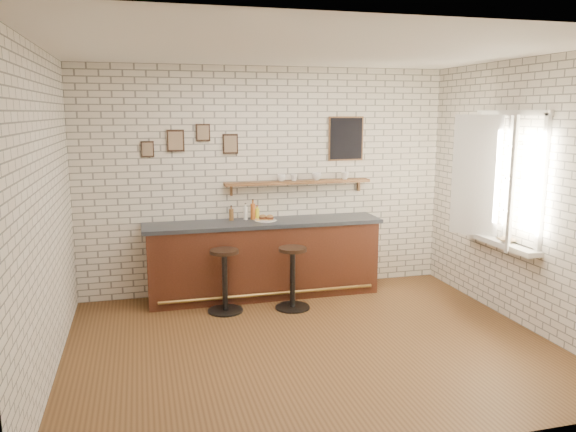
# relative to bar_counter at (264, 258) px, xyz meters

# --- Properties ---
(ground) EXTENTS (5.00, 5.00, 0.00)m
(ground) POSITION_rel_bar_counter_xyz_m (0.12, -1.70, -0.51)
(ground) COLOR brown
(ground) RESTS_ON ground
(bar_counter) EXTENTS (3.10, 0.65, 1.01)m
(bar_counter) POSITION_rel_bar_counter_xyz_m (0.00, 0.00, 0.00)
(bar_counter) COLOR #451F12
(bar_counter) RESTS_ON ground
(sandwich_plate) EXTENTS (0.28, 0.28, 0.01)m
(sandwich_plate) POSITION_rel_bar_counter_xyz_m (0.03, 0.02, 0.51)
(sandwich_plate) COLOR white
(sandwich_plate) RESTS_ON bar_counter
(ciabatta_sandwich) EXTENTS (0.20, 0.14, 0.06)m
(ciabatta_sandwich) POSITION_rel_bar_counter_xyz_m (0.04, 0.02, 0.55)
(ciabatta_sandwich) COLOR #AF8047
(ciabatta_sandwich) RESTS_ON sandwich_plate
(potato_chips) EXTENTS (0.26, 0.18, 0.00)m
(potato_chips) POSITION_rel_bar_counter_xyz_m (0.01, 0.02, 0.52)
(potato_chips) COLOR #E8B952
(potato_chips) RESTS_ON sandwich_plate
(bitters_bottle_brown) EXTENTS (0.06, 0.06, 0.20)m
(bitters_bottle_brown) POSITION_rel_bar_counter_xyz_m (-0.40, 0.16, 0.58)
(bitters_bottle_brown) COLOR brown
(bitters_bottle_brown) RESTS_ON bar_counter
(bitters_bottle_white) EXTENTS (0.06, 0.06, 0.22)m
(bitters_bottle_white) POSITION_rel_bar_counter_xyz_m (-0.21, 0.16, 0.59)
(bitters_bottle_white) COLOR white
(bitters_bottle_white) RESTS_ON bar_counter
(bitters_bottle_amber) EXTENTS (0.06, 0.06, 0.27)m
(bitters_bottle_amber) POSITION_rel_bar_counter_xyz_m (-0.11, 0.16, 0.61)
(bitters_bottle_amber) COLOR #A7501B
(bitters_bottle_amber) RESTS_ON bar_counter
(condiment_bottle_yellow) EXTENTS (0.06, 0.06, 0.18)m
(condiment_bottle_yellow) POSITION_rel_bar_counter_xyz_m (-0.05, 0.16, 0.58)
(condiment_bottle_yellow) COLOR yellow
(condiment_bottle_yellow) RESTS_ON bar_counter
(bar_stool_left) EXTENTS (0.43, 0.43, 0.78)m
(bar_stool_left) POSITION_rel_bar_counter_xyz_m (-0.59, -0.48, -0.09)
(bar_stool_left) COLOR black
(bar_stool_left) RESTS_ON ground
(bar_stool_right) EXTENTS (0.43, 0.43, 0.78)m
(bar_stool_right) POSITION_rel_bar_counter_xyz_m (0.23, -0.58, -0.09)
(bar_stool_right) COLOR black
(bar_stool_right) RESTS_ON ground
(wall_shelf) EXTENTS (2.00, 0.18, 0.18)m
(wall_shelf) POSITION_rel_bar_counter_xyz_m (0.52, 0.20, 0.97)
(wall_shelf) COLOR brown
(wall_shelf) RESTS_ON ground
(shelf_cup_a) EXTENTS (0.16, 0.16, 0.09)m
(shelf_cup_a) POSITION_rel_bar_counter_xyz_m (0.29, 0.20, 1.04)
(shelf_cup_a) COLOR white
(shelf_cup_a) RESTS_ON wall_shelf
(shelf_cup_b) EXTENTS (0.11, 0.11, 0.09)m
(shelf_cup_b) POSITION_rel_bar_counter_xyz_m (0.46, 0.20, 1.04)
(shelf_cup_b) COLOR white
(shelf_cup_b) RESTS_ON wall_shelf
(shelf_cup_c) EXTENTS (0.16, 0.16, 0.10)m
(shelf_cup_c) POSITION_rel_bar_counter_xyz_m (0.78, 0.20, 1.04)
(shelf_cup_c) COLOR white
(shelf_cup_c) RESTS_ON wall_shelf
(shelf_cup_d) EXTENTS (0.12, 0.12, 0.10)m
(shelf_cup_d) POSITION_rel_bar_counter_xyz_m (1.19, 0.20, 1.04)
(shelf_cup_d) COLOR white
(shelf_cup_d) RESTS_ON wall_shelf
(back_wall_decor) EXTENTS (2.96, 0.02, 0.56)m
(back_wall_decor) POSITION_rel_bar_counter_xyz_m (0.35, 0.28, 1.54)
(back_wall_decor) COLOR black
(back_wall_decor) RESTS_ON ground
(window_sill) EXTENTS (0.20, 1.35, 0.06)m
(window_sill) POSITION_rel_bar_counter_xyz_m (2.52, -1.40, 0.39)
(window_sill) COLOR white
(window_sill) RESTS_ON ground
(casement_window) EXTENTS (0.40, 1.30, 1.56)m
(casement_window) POSITION_rel_bar_counter_xyz_m (2.48, -1.40, 1.14)
(casement_window) COLOR white
(casement_window) RESTS_ON ground
(book_lower) EXTENTS (0.18, 0.22, 0.02)m
(book_lower) POSITION_rel_bar_counter_xyz_m (2.50, -1.49, 0.43)
(book_lower) COLOR tan
(book_lower) RESTS_ON window_sill
(book_upper) EXTENTS (0.27, 0.28, 0.02)m
(book_upper) POSITION_rel_bar_counter_xyz_m (2.50, -1.48, 0.45)
(book_upper) COLOR tan
(book_upper) RESTS_ON book_lower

